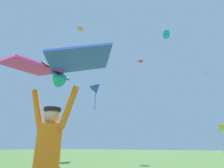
{
  "coord_description": "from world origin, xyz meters",
  "views": [
    {
      "loc": [
        1.86,
        -1.68,
        1.08
      ],
      "look_at": [
        -0.06,
        2.17,
        2.6
      ],
      "focal_mm": 28.48,
      "sensor_mm": 36.0,
      "label": 1
    }
  ],
  "objects_px": {
    "distant_kite_red_overhead_distant": "(141,61)",
    "distant_kite_green_mid_left": "(206,73)",
    "distant_kite_blue_high_left": "(95,90)",
    "distant_kite_teal_mid_right": "(166,34)",
    "held_stunt_kite": "(54,67)",
    "kite_flyer_person": "(47,158)",
    "distant_kite_orange_low_right": "(81,28)"
  },
  "relations": [
    {
      "from": "kite_flyer_person",
      "to": "distant_kite_orange_low_right",
      "type": "distance_m",
      "value": 23.76
    },
    {
      "from": "kite_flyer_person",
      "to": "distant_kite_green_mid_left",
      "type": "bearing_deg",
      "value": 82.99
    },
    {
      "from": "held_stunt_kite",
      "to": "distant_kite_red_overhead_distant",
      "type": "bearing_deg",
      "value": 102.74
    },
    {
      "from": "distant_kite_blue_high_left",
      "to": "distant_kite_teal_mid_right",
      "type": "bearing_deg",
      "value": 37.24
    },
    {
      "from": "held_stunt_kite",
      "to": "distant_kite_blue_high_left",
      "type": "relative_size",
      "value": 0.62
    },
    {
      "from": "distant_kite_blue_high_left",
      "to": "distant_kite_green_mid_left",
      "type": "xyz_separation_m",
      "value": [
        12.86,
        14.98,
        5.42
      ]
    },
    {
      "from": "distant_kite_orange_low_right",
      "to": "held_stunt_kite",
      "type": "bearing_deg",
      "value": -52.58
    },
    {
      "from": "kite_flyer_person",
      "to": "distant_kite_red_overhead_distant",
      "type": "height_order",
      "value": "distant_kite_red_overhead_distant"
    },
    {
      "from": "kite_flyer_person",
      "to": "distant_kite_orange_low_right",
      "type": "xyz_separation_m",
      "value": [
        -11.04,
        14.37,
        15.37
      ]
    },
    {
      "from": "distant_kite_orange_low_right",
      "to": "distant_kite_teal_mid_right",
      "type": "bearing_deg",
      "value": 36.38
    },
    {
      "from": "distant_kite_teal_mid_right",
      "to": "distant_kite_green_mid_left",
      "type": "height_order",
      "value": "distant_kite_teal_mid_right"
    },
    {
      "from": "kite_flyer_person",
      "to": "held_stunt_kite",
      "type": "xyz_separation_m",
      "value": [
        0.02,
        -0.08,
        1.3
      ]
    },
    {
      "from": "distant_kite_teal_mid_right",
      "to": "distant_kite_orange_low_right",
      "type": "relative_size",
      "value": 1.2
    },
    {
      "from": "distant_kite_orange_low_right",
      "to": "distant_kite_blue_high_left",
      "type": "bearing_deg",
      "value": 32.53
    },
    {
      "from": "held_stunt_kite",
      "to": "distant_kite_teal_mid_right",
      "type": "distance_m",
      "value": 26.38
    },
    {
      "from": "kite_flyer_person",
      "to": "distant_kite_teal_mid_right",
      "type": "distance_m",
      "value": 27.05
    },
    {
      "from": "distant_kite_blue_high_left",
      "to": "distant_kite_red_overhead_distant",
      "type": "height_order",
      "value": "distant_kite_red_overhead_distant"
    },
    {
      "from": "distant_kite_teal_mid_right",
      "to": "distant_kite_orange_low_right",
      "type": "distance_m",
      "value": 12.63
    },
    {
      "from": "distant_kite_teal_mid_right",
      "to": "distant_kite_blue_high_left",
      "type": "distance_m",
      "value": 13.87
    },
    {
      "from": "kite_flyer_person",
      "to": "held_stunt_kite",
      "type": "height_order",
      "value": "held_stunt_kite"
    },
    {
      "from": "held_stunt_kite",
      "to": "distant_kite_teal_mid_right",
      "type": "height_order",
      "value": "distant_kite_teal_mid_right"
    },
    {
      "from": "held_stunt_kite",
      "to": "distant_kite_orange_low_right",
      "type": "relative_size",
      "value": 1.76
    },
    {
      "from": "held_stunt_kite",
      "to": "distant_kite_orange_low_right",
      "type": "bearing_deg",
      "value": 127.42
    },
    {
      "from": "distant_kite_blue_high_left",
      "to": "distant_kite_red_overhead_distant",
      "type": "xyz_separation_m",
      "value": [
        4.58,
        4.39,
        4.84
      ]
    },
    {
      "from": "distant_kite_red_overhead_distant",
      "to": "distant_kite_orange_low_right",
      "type": "bearing_deg",
      "value": -139.16
    },
    {
      "from": "distant_kite_teal_mid_right",
      "to": "distant_kite_green_mid_left",
      "type": "distance_m",
      "value": 10.61
    },
    {
      "from": "held_stunt_kite",
      "to": "distant_kite_orange_low_right",
      "type": "height_order",
      "value": "distant_kite_orange_low_right"
    },
    {
      "from": "distant_kite_red_overhead_distant",
      "to": "distant_kite_green_mid_left",
      "type": "bearing_deg",
      "value": 51.95
    },
    {
      "from": "kite_flyer_person",
      "to": "held_stunt_kite",
      "type": "bearing_deg",
      "value": -79.65
    },
    {
      "from": "kite_flyer_person",
      "to": "distant_kite_green_mid_left",
      "type": "height_order",
      "value": "distant_kite_green_mid_left"
    },
    {
      "from": "held_stunt_kite",
      "to": "distant_kite_red_overhead_distant",
      "type": "distance_m",
      "value": 22.98
    },
    {
      "from": "distant_kite_blue_high_left",
      "to": "distant_kite_orange_low_right",
      "type": "xyz_separation_m",
      "value": [
        -1.94,
        -1.24,
        8.72
      ]
    }
  ]
}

